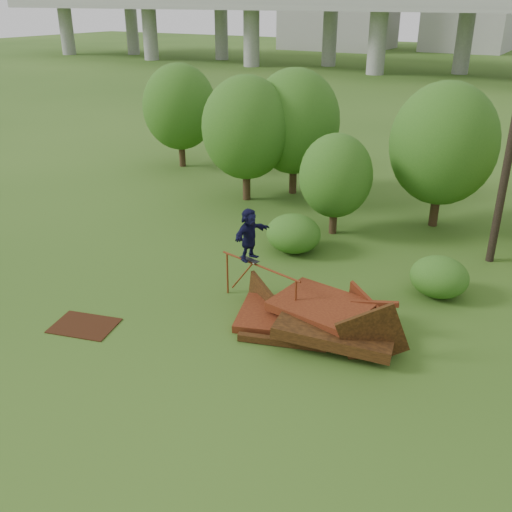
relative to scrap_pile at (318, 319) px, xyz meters
The scene contains 13 objects.
ground 2.16m from the scrap_pile, 138.60° to the right, with size 240.00×240.00×0.00m, color #2D5116.
scrap_pile is the anchor object (origin of this frame).
grind_rail 2.28m from the scrap_pile, 169.55° to the left, with size 3.04×0.71×1.44m.
skateboard 2.82m from the scrap_pile, 169.27° to the left, with size 0.70×0.32×0.07m.
skater 3.22m from the scrap_pile, 169.27° to the left, with size 1.49×0.47×1.61m, color black.
flat_plate 6.77m from the scrap_pile, 152.01° to the right, with size 1.80×1.29×0.03m, color #33190B.
tree_0 12.36m from the scrap_pile, 131.25° to the left, with size 4.04×4.04×5.71m.
tree_1 13.15m from the scrap_pile, 120.53° to the left, with size 4.24×4.24×5.90m.
tree_2 7.93m from the scrap_pile, 110.54° to the left, with size 2.87×2.87×4.05m.
tree_3 10.58m from the scrap_pile, 86.75° to the left, with size 4.24×4.24×5.88m.
tree_6 18.86m from the scrap_pile, 139.22° to the left, with size 4.02×4.02×5.61m.
shrub_left 5.73m from the scrap_pile, 124.31° to the left, with size 2.07×1.91×1.43m, color #235516.
shrub_right 4.63m from the scrap_pile, 59.46° to the left, with size 1.84×1.69×1.30m, color #235516.
Camera 1 is at (7.20, -11.47, 8.70)m, focal length 40.00 mm.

